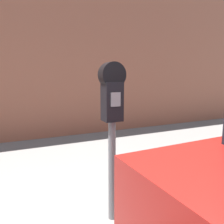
% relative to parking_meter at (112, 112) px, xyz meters
% --- Properties ---
extents(sidewalk, '(24.00, 2.80, 0.11)m').
position_rel_parking_meter_xyz_m(sidewalk, '(0.08, 1.01, -1.06)').
color(sidewalk, '#9E9B96').
rests_on(sidewalk, ground_plane).
extents(parking_meter, '(0.21, 0.15, 1.42)m').
position_rel_parking_meter_xyz_m(parking_meter, '(0.00, 0.00, 0.00)').
color(parking_meter, slate).
rests_on(parking_meter, sidewalk).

